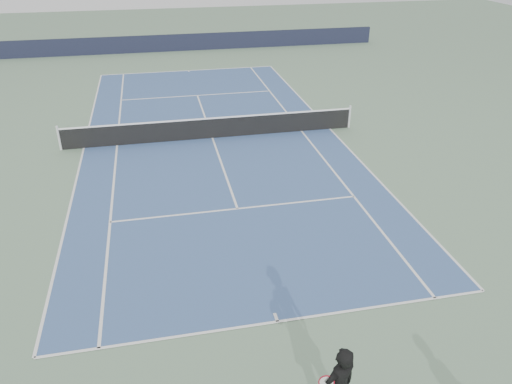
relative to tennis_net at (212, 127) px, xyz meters
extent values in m
plane|color=slate|center=(0.00, 0.00, -0.50)|extent=(80.00, 80.00, 0.00)
cube|color=#3A5689|center=(0.00, 0.00, -0.50)|extent=(10.97, 23.77, 0.01)
cylinder|color=silver|center=(-6.40, 0.00, 0.03)|extent=(0.10, 0.10, 1.07)
cylinder|color=silver|center=(6.40, 0.00, 0.03)|extent=(0.10, 0.10, 1.07)
cube|color=black|center=(0.00, 0.00, -0.04)|extent=(12.80, 0.03, 0.90)
cube|color=white|center=(0.00, 0.00, 0.43)|extent=(12.80, 0.04, 0.06)
cube|color=black|center=(0.00, 17.88, 0.10)|extent=(30.00, 0.25, 1.20)
torus|color=maroon|center=(0.15, -14.77, 0.68)|extent=(0.34, 0.18, 0.36)
cylinder|color=white|center=(0.15, -14.77, 0.68)|extent=(0.29, 0.14, 0.32)
camera|label=1|loc=(-2.36, -20.59, 7.84)|focal=35.00mm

